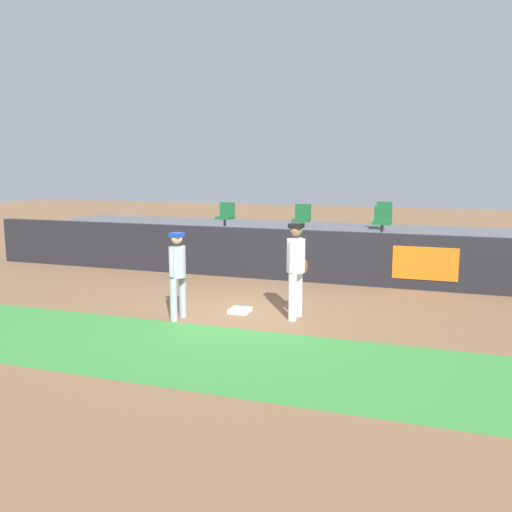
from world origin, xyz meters
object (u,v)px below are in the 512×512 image
(seat_front_center, at_px, (302,217))
(seat_back_right, at_px, (384,214))
(player_runner_visitor, at_px, (177,270))
(seat_front_left, at_px, (226,215))
(first_base, at_px, (240,310))
(player_fielder_home, at_px, (296,264))
(seat_front_right, at_px, (382,220))

(seat_front_center, xyz_separation_m, seat_back_right, (2.06, 1.80, 0.00))
(player_runner_visitor, height_order, seat_front_left, seat_front_left)
(first_base, xyz_separation_m, seat_back_right, (2.12, 6.60, 1.46))
(first_base, relative_size, seat_back_right, 0.48)
(first_base, xyz_separation_m, player_runner_visitor, (-0.96, -0.83, 0.94))
(seat_back_right, bearing_deg, seat_front_left, -157.59)
(player_fielder_home, xyz_separation_m, player_runner_visitor, (-2.12, -0.80, -0.10))
(seat_front_center, relative_size, seat_front_right, 1.00)
(seat_front_left, bearing_deg, player_runner_visitor, -77.09)
(seat_front_center, relative_size, seat_back_right, 1.00)
(seat_front_left, distance_m, seat_back_right, 4.72)
(player_runner_visitor, relative_size, seat_front_right, 2.00)
(first_base, distance_m, player_fielder_home, 1.56)
(seat_front_right, height_order, seat_front_left, same)
(first_base, relative_size, player_fielder_home, 0.22)
(seat_front_right, xyz_separation_m, seat_back_right, (-0.15, 1.80, -0.00))
(player_runner_visitor, relative_size, seat_front_left, 2.00)
(seat_front_right, bearing_deg, player_fielder_home, -102.82)
(first_base, bearing_deg, player_runner_visitor, -138.87)
(seat_front_right, height_order, seat_back_right, same)
(player_fielder_home, xyz_separation_m, seat_front_center, (-1.11, 4.83, 0.43))
(first_base, xyz_separation_m, player_fielder_home, (1.17, -0.03, 1.03))
(seat_front_center, bearing_deg, seat_front_right, 0.01)
(player_fielder_home, xyz_separation_m, seat_back_right, (0.95, 6.63, 0.43))
(seat_front_center, bearing_deg, first_base, -90.67)
(player_runner_visitor, bearing_deg, seat_front_center, 177.94)
(player_runner_visitor, distance_m, seat_front_left, 5.81)
(player_runner_visitor, distance_m, seat_front_right, 6.52)
(seat_front_center, bearing_deg, seat_back_right, 41.13)
(first_base, height_order, player_fielder_home, player_fielder_home)
(seat_front_center, distance_m, seat_front_left, 2.30)
(seat_back_right, bearing_deg, player_fielder_home, -98.13)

